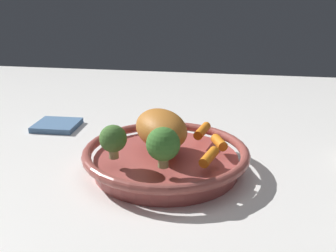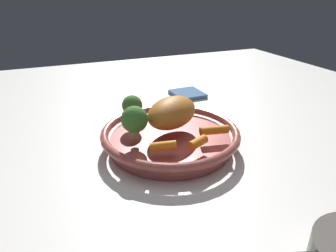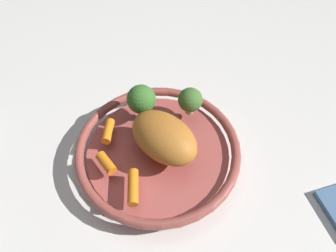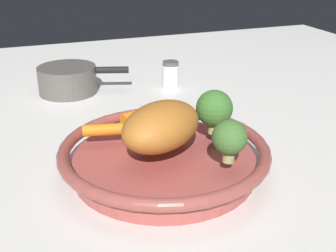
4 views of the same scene
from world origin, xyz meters
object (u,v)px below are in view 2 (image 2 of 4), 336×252
(serving_bowl, at_px, (170,137))
(baby_carrot_center, at_px, (214,130))
(baby_carrot_near_rim, at_px, (198,142))
(roast_chicken_piece, at_px, (172,112))
(broccoli_floret_large, at_px, (134,120))
(baby_carrot_back, at_px, (163,146))
(dish_towel, at_px, (188,94))
(broccoli_floret_mid, at_px, (132,106))

(serving_bowl, bearing_deg, baby_carrot_center, 51.58)
(serving_bowl, xyz_separation_m, baby_carrot_near_rim, (0.10, 0.02, 0.03))
(roast_chicken_piece, relative_size, broccoli_floret_large, 1.96)
(serving_bowl, height_order, baby_carrot_back, baby_carrot_back)
(broccoli_floret_large, distance_m, dish_towel, 0.46)
(baby_carrot_near_rim, distance_m, broccoli_floret_large, 0.15)
(dish_towel, bearing_deg, baby_carrot_back, -31.74)
(dish_towel, bearing_deg, baby_carrot_near_rim, -23.17)
(baby_carrot_back, bearing_deg, broccoli_floret_large, -155.04)
(baby_carrot_center, xyz_separation_m, baby_carrot_near_rim, (0.04, -0.06, 0.00))
(roast_chicken_piece, distance_m, broccoli_floret_mid, 0.11)
(roast_chicken_piece, distance_m, dish_towel, 0.38)
(roast_chicken_piece, relative_size, baby_carrot_back, 2.62)
(baby_carrot_near_rim, height_order, broccoli_floret_large, broccoli_floret_large)
(roast_chicken_piece, height_order, baby_carrot_back, roast_chicken_piece)
(baby_carrot_center, height_order, broccoli_floret_mid, broccoli_floret_mid)
(serving_bowl, distance_m, dish_towel, 0.39)
(baby_carrot_center, bearing_deg, roast_chicken_piece, -136.18)
(dish_towel, bearing_deg, serving_bowl, -31.89)
(baby_carrot_back, bearing_deg, broccoli_floret_mid, -175.66)
(broccoli_floret_mid, relative_size, broccoli_floret_large, 0.87)
(baby_carrot_center, bearing_deg, serving_bowl, -128.42)
(roast_chicken_piece, bearing_deg, broccoli_floret_large, -77.27)
(baby_carrot_back, xyz_separation_m, broccoli_floret_large, (-0.08, -0.04, 0.03))
(baby_carrot_center, bearing_deg, broccoli_floret_mid, -135.45)
(roast_chicken_piece, bearing_deg, broccoli_floret_mid, -134.74)
(broccoli_floret_mid, height_order, dish_towel, broccoli_floret_mid)
(broccoli_floret_large, bearing_deg, broccoli_floret_mid, 166.70)
(baby_carrot_back, relative_size, dish_towel, 0.50)
(serving_bowl, height_order, baby_carrot_center, baby_carrot_center)
(serving_bowl, relative_size, broccoli_floret_large, 4.52)
(roast_chicken_piece, bearing_deg, baby_carrot_center, 43.82)
(serving_bowl, bearing_deg, dish_towel, 148.11)
(serving_bowl, relative_size, roast_chicken_piece, 2.30)
(baby_carrot_back, height_order, broccoli_floret_mid, broccoli_floret_mid)
(dish_towel, bearing_deg, roast_chicken_piece, -31.69)
(serving_bowl, distance_m, broccoli_floret_mid, 0.12)
(baby_carrot_center, xyz_separation_m, dish_towel, (-0.39, 0.12, -0.05))
(baby_carrot_center, xyz_separation_m, baby_carrot_back, (0.02, -0.13, -0.00))
(broccoli_floret_large, bearing_deg, baby_carrot_near_rim, 49.83)
(baby_carrot_near_rim, relative_size, dish_towel, 0.42)
(roast_chicken_piece, height_order, broccoli_floret_large, broccoli_floret_large)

